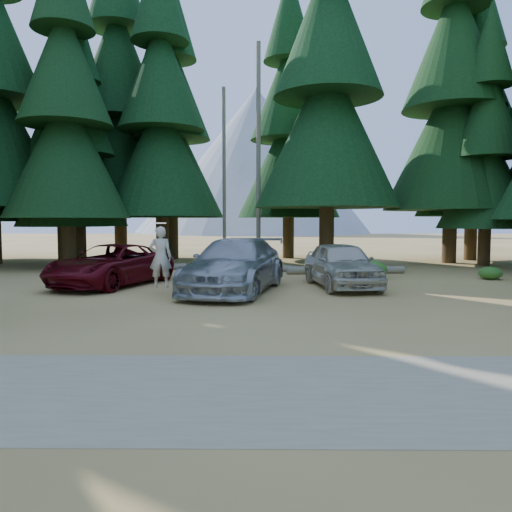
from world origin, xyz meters
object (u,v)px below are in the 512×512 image
object	(u,v)px
red_pickup	(111,265)
log_mid	(286,269)
log_left	(148,268)
silver_minivan_center	(235,265)
silver_minivan_right	(341,264)
frisbee_player	(161,257)
log_right	(346,270)

from	to	relation	value
red_pickup	log_mid	bearing A→B (deg)	56.76
log_left	silver_minivan_center	bearing A→B (deg)	-92.05
silver_minivan_right	log_left	xyz separation A→B (m)	(-8.07, 5.57, -0.67)
silver_minivan_right	frisbee_player	size ratio (longest dim) A/B	2.30
silver_minivan_right	log_left	distance (m)	9.83
silver_minivan_center	log_right	bearing A→B (deg)	63.57
silver_minivan_right	log_right	distance (m)	4.58
red_pickup	log_left	distance (m)	5.26
frisbee_player	log_mid	world-z (taller)	frisbee_player
silver_minivan_center	silver_minivan_right	distance (m)	3.84
silver_minivan_center	log_left	size ratio (longest dim) A/B	1.55
red_pickup	silver_minivan_right	bearing A→B (deg)	17.07
log_left	log_mid	xyz separation A→B (m)	(6.38, -0.28, 0.01)
silver_minivan_right	frisbee_player	distance (m)	6.25
silver_minivan_right	log_mid	world-z (taller)	silver_minivan_right
silver_minivan_right	log_left	world-z (taller)	silver_minivan_right
log_right	log_mid	bearing A→B (deg)	156.83
log_left	log_right	bearing A→B (deg)	-42.51
frisbee_player	log_right	size ratio (longest dim) A/B	0.39
silver_minivan_center	log_right	world-z (taller)	silver_minivan_center
log_left	log_right	distance (m)	9.05
log_left	log_mid	bearing A→B (deg)	-37.88
log_mid	frisbee_player	bearing A→B (deg)	-77.80
red_pickup	silver_minivan_center	bearing A→B (deg)	1.58
silver_minivan_center	log_left	xyz separation A→B (m)	(-4.40, 6.69, -0.73)
frisbee_player	log_mid	size ratio (longest dim) A/B	0.56
red_pickup	log_mid	world-z (taller)	red_pickup
red_pickup	frisbee_player	size ratio (longest dim) A/B	2.62
frisbee_player	silver_minivan_right	bearing A→B (deg)	-170.74
silver_minivan_right	silver_minivan_center	bearing A→B (deg)	-170.60
red_pickup	silver_minivan_center	distance (m)	4.76
log_mid	silver_minivan_center	bearing A→B (deg)	-63.80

